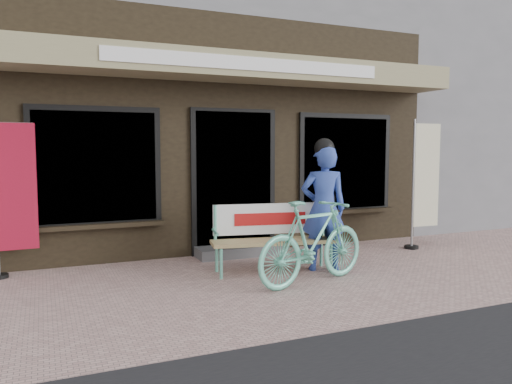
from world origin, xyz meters
name	(u,v)px	position (x,y,z in m)	size (l,w,h in m)	color
ground	(294,285)	(0.00, 0.00, 0.00)	(70.00, 70.00, 0.00)	#C29B94
storefront	(182,80)	(0.00, 4.96, 2.99)	(7.00, 6.77, 6.00)	black
neighbor_right_near	(472,105)	(8.50, 5.50, 2.80)	(10.00, 7.00, 5.60)	slate
bench	(272,232)	(0.06, 0.73, 0.51)	(1.66, 0.69, 0.88)	#63C2A5
person	(324,206)	(0.69, 0.50, 0.85)	(0.69, 0.57, 1.74)	#2E47A1
bicycle	(313,242)	(0.24, -0.02, 0.50)	(0.47, 1.67, 1.00)	#63C2A5
nobori_red	(14,195)	(-3.01, 1.73, 1.02)	(0.58, 0.22, 1.99)	gray
nobori_cream	(424,182)	(2.93, 1.13, 1.06)	(0.61, 0.24, 2.06)	gray
menu_stand	(323,220)	(1.55, 1.94, 0.42)	(0.41, 0.09, 0.82)	black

